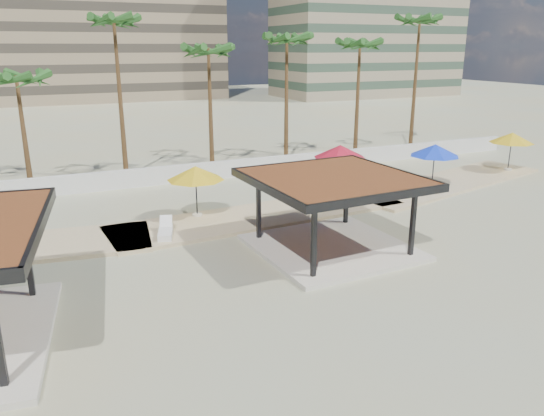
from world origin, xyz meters
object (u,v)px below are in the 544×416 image
Objects in this scene: lounger_a at (166,232)px; lounger_b at (350,189)px; pavilion_central at (333,206)px; lounger_d at (358,186)px; umbrella_c at (340,152)px; lounger_c at (386,182)px.

lounger_a is 0.89× the size of lounger_b.
lounger_d is (6.48, 7.79, -1.63)m from pavilion_central.
lounger_a is (-11.44, -3.36, -2.27)m from umbrella_c.
lounger_b reaches higher than lounger_a.
lounger_c reaches higher than lounger_a.
lounger_a is 12.34m from lounger_b.
lounger_d is (-2.10, -0.00, 0.01)m from lounger_c.
pavilion_central reaches higher than lounger_c.
umbrella_c is at bearing 76.14° from lounger_c.
lounger_a is at bearing -163.64° from umbrella_c.
lounger_d is at bearing -50.85° from lounger_b.
lounger_a is at bearing 117.41° from lounger_b.
lounger_c is at bearing -60.58° from lounger_a.
lounger_c is (3.49, 0.05, -2.25)m from umbrella_c.
lounger_b is (11.97, 2.99, 0.02)m from lounger_a.
umbrella_c is at bearing 54.09° from pavilion_central.
pavilion_central is at bearing 117.60° from lounger_c.
lounger_d reaches higher than lounger_a.
pavilion_central is at bearing -108.09° from lounger_a.
lounger_a is 15.31m from lounger_c.
pavilion_central is at bearing 156.02° from lounger_b.
lounger_c is at bearing -68.60° from lounger_b.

